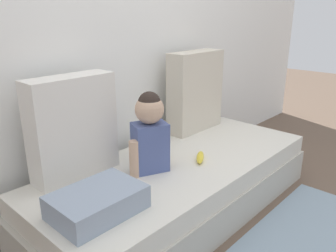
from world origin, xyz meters
TOP-DOWN VIEW (x-y plane):
  - ground_plane at (0.00, 0.00)m, footprint 12.00×12.00m
  - back_wall at (0.00, 0.53)m, footprint 5.13×0.10m
  - couch at (0.00, 0.00)m, footprint 1.93×0.81m
  - throw_pillow_left at (-0.53, 0.30)m, footprint 0.48×0.16m
  - throw_pillow_right at (0.53, 0.30)m, footprint 0.48×0.16m
  - toddler at (-0.21, 0.04)m, footprint 0.30×0.20m
  - banana at (0.09, -0.09)m, footprint 0.17×0.13m
  - folded_blanket at (-0.68, -0.10)m, footprint 0.40×0.28m

SIDE VIEW (x-z plane):
  - ground_plane at x=0.00m, z-range 0.00..0.00m
  - couch at x=0.00m, z-range 0.00..0.34m
  - banana at x=0.09m, z-range 0.35..0.39m
  - folded_blanket at x=-0.68m, z-range 0.35..0.46m
  - toddler at x=-0.21m, z-range 0.35..0.81m
  - throw_pillow_left at x=-0.53m, z-range 0.35..0.90m
  - throw_pillow_right at x=0.53m, z-range 0.35..0.94m
  - back_wall at x=0.00m, z-range 0.00..2.40m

